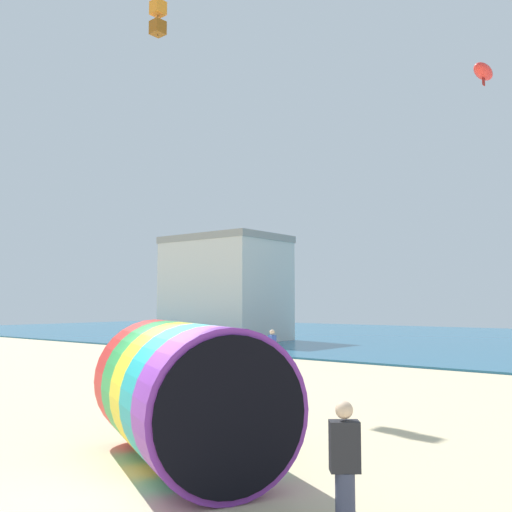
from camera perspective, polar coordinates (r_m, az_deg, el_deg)
ground_plane at (r=9.54m, az=-12.38°, el=-21.84°), size 120.00×120.00×0.00m
giant_inflatable_tube at (r=10.34m, az=-7.06°, el=-13.51°), size 5.04×4.22×2.48m
kite_handler at (r=7.39m, az=8.88°, el=-20.31°), size 0.42×0.40×1.64m
kite_red_parafoil at (r=10.70m, az=21.77°, el=16.74°), size 0.30×0.68×0.37m
kite_orange_box at (r=25.13m, az=-9.78°, el=22.40°), size 0.53×0.53×1.46m
bystander_mid_beach at (r=24.67m, az=1.63°, el=-9.27°), size 0.42×0.35×1.68m
promenade_building at (r=42.21m, az=-3.07°, el=-3.26°), size 8.41×6.14×7.72m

